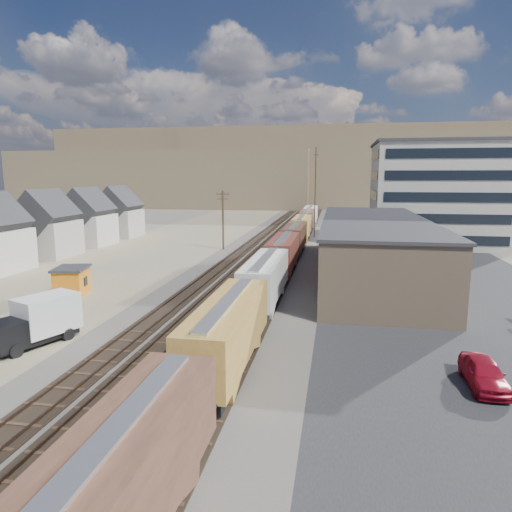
% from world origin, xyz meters
% --- Properties ---
extents(ground, '(300.00, 300.00, 0.00)m').
position_xyz_m(ground, '(0.00, 0.00, 0.00)').
color(ground, '#6B6356').
rests_on(ground, ground).
extents(ballast_bed, '(18.00, 200.00, 0.06)m').
position_xyz_m(ballast_bed, '(0.00, 50.00, 0.03)').
color(ballast_bed, '#4C4742').
rests_on(ballast_bed, ground).
extents(dirt_yard, '(24.00, 180.00, 0.03)m').
position_xyz_m(dirt_yard, '(-20.00, 40.00, 0.01)').
color(dirt_yard, '#85785B').
rests_on(dirt_yard, ground).
extents(asphalt_lot, '(26.00, 120.00, 0.04)m').
position_xyz_m(asphalt_lot, '(22.00, 35.00, 0.02)').
color(asphalt_lot, '#232326').
rests_on(asphalt_lot, ground).
extents(rail_tracks, '(11.40, 200.00, 0.24)m').
position_xyz_m(rail_tracks, '(-0.55, 50.00, 0.11)').
color(rail_tracks, black).
rests_on(rail_tracks, ground).
extents(freight_train, '(3.00, 119.74, 4.46)m').
position_xyz_m(freight_train, '(3.80, 32.26, 2.79)').
color(freight_train, black).
rests_on(freight_train, ground).
extents(warehouse, '(12.40, 40.40, 7.25)m').
position_xyz_m(warehouse, '(14.98, 25.00, 3.65)').
color(warehouse, tan).
rests_on(warehouse, ground).
extents(office_tower, '(22.60, 18.60, 18.45)m').
position_xyz_m(office_tower, '(27.95, 54.95, 9.26)').
color(office_tower, '#9E998E').
rests_on(office_tower, ground).
extents(utility_pole_north, '(2.20, 0.32, 10.00)m').
position_xyz_m(utility_pole_north, '(-8.50, 42.00, 5.30)').
color(utility_pole_north, '#382619').
rests_on(utility_pole_north, ground).
extents(radio_mast, '(1.20, 0.16, 18.00)m').
position_xyz_m(radio_mast, '(6.00, 60.00, 9.12)').
color(radio_mast, black).
rests_on(radio_mast, ground).
extents(townhouse_row, '(8.15, 68.16, 10.47)m').
position_xyz_m(townhouse_row, '(-34.00, 25.00, 4.34)').
color(townhouse_row, '#B7B2A8').
rests_on(townhouse_row, ground).
extents(hills_north, '(265.00, 80.00, 32.00)m').
position_xyz_m(hills_north, '(0.17, 167.92, 14.10)').
color(hills_north, brown).
rests_on(hills_north, ground).
extents(box_truck, '(4.77, 7.07, 3.55)m').
position_xyz_m(box_truck, '(-11.31, -3.47, 1.81)').
color(box_truck, silver).
rests_on(box_truck, ground).
extents(maintenance_shed, '(3.99, 4.69, 2.99)m').
position_xyz_m(maintenance_shed, '(-16.90, 10.06, 1.53)').
color(maintenance_shed, orange).
rests_on(maintenance_shed, ground).
extents(parked_car_red, '(2.05, 5.05, 1.72)m').
position_xyz_m(parked_car_red, '(19.28, -5.22, 0.86)').
color(parked_car_red, maroon).
rests_on(parked_car_red, ground).
extents(parked_car_blue, '(5.82, 6.15, 1.61)m').
position_xyz_m(parked_car_blue, '(23.50, 40.06, 0.81)').
color(parked_car_blue, navy).
rests_on(parked_car_blue, ground).
extents(parked_car_far, '(2.01, 4.98, 1.70)m').
position_xyz_m(parked_car_far, '(33.13, 48.94, 0.85)').
color(parked_car_far, white).
rests_on(parked_car_far, ground).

